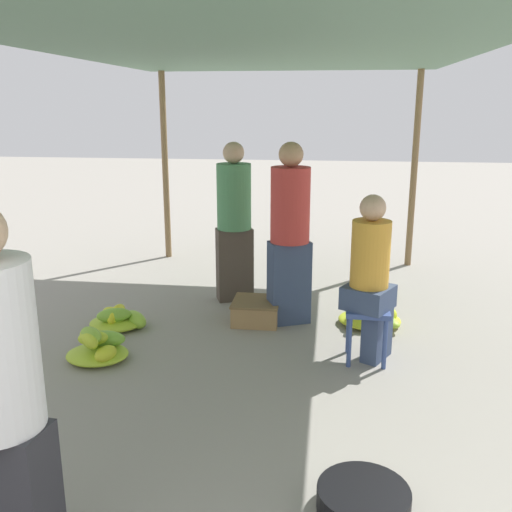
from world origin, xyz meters
The scene contains 13 objects.
canopy_post_back_left centered at (-1.59, 5.96, 1.21)m, with size 0.08×0.08×2.41m, color olive.
canopy_post_back_right centered at (1.59, 5.96, 1.21)m, with size 0.08×0.08×2.41m, color olive.
canopy_tarp centered at (0.00, 3.13, 2.43)m, with size 3.57×6.06×0.04m, color #567A60.
stool centered at (0.89, 3.01, 0.36)m, with size 0.34×0.34×0.45m.
vendor_seated centered at (0.91, 3.02, 0.71)m, with size 0.46×0.46×1.35m.
basin_black centered at (0.78, 1.21, 0.06)m, with size 0.48×0.48×0.12m.
banana_pile_left_0 centered at (-1.25, 2.72, 0.11)m, with size 0.50×0.44×0.29m.
banana_pile_left_1 centered at (-1.34, 3.42, 0.08)m, with size 0.59×0.48×0.22m.
banana_pile_right_0 centered at (1.06, 4.73, 0.07)m, with size 0.43×0.46×0.19m.
banana_pile_right_1 centered at (0.99, 3.78, 0.11)m, with size 0.59×0.53×0.36m.
crate_near centered at (-0.09, 3.73, 0.11)m, with size 0.44×0.44×0.21m.
shopper_walking_mid centered at (-0.40, 4.35, 0.85)m, with size 0.45×0.45×1.65m.
shopper_walking_far centered at (0.21, 3.77, 0.88)m, with size 0.47×0.47×1.69m.
Camera 1 is at (0.57, -1.31, 2.00)m, focal length 40.00 mm.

